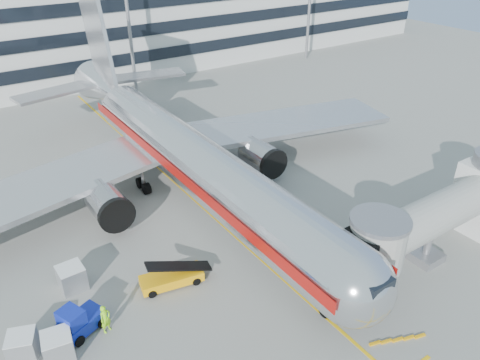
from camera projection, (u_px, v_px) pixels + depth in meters
ground at (255, 254)px, 36.98m from camera, size 180.00×180.00×0.00m
lead_in_line at (193, 199)px, 44.19m from camera, size 0.25×70.00×0.01m
main_jet at (182, 152)px, 43.34m from camera, size 50.95×48.70×16.06m
jet_bridge at (448, 211)px, 35.26m from camera, size 17.80×4.50×7.00m
terminal at (45, 27)px, 74.90m from camera, size 150.00×24.25×15.60m
belt_loader at (172, 277)px, 33.61m from camera, size 4.82×2.44×2.25m
baggage_tug at (78, 321)px, 29.57m from camera, size 3.26×2.67×2.14m
cargo_container_left at (23, 346)px, 27.94m from camera, size 2.09×2.09×1.72m
cargo_container_right at (72, 278)px, 33.16m from camera, size 1.78×1.78×1.84m
cargo_container_front at (58, 347)px, 27.87m from camera, size 1.95×1.95×1.81m
ramp_worker at (106, 319)px, 29.62m from camera, size 0.87×0.72×2.06m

